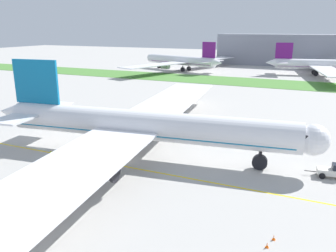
# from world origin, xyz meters

# --- Properties ---
(ground_plane) EXTENTS (600.00, 600.00, 0.00)m
(ground_plane) POSITION_xyz_m (0.00, 0.00, 0.00)
(ground_plane) COLOR #ADAAA5
(ground_plane) RESTS_ON ground
(apron_taxi_line) EXTENTS (280.00, 0.36, 0.01)m
(apron_taxi_line) POSITION_xyz_m (0.00, -2.59, 0.00)
(apron_taxi_line) COLOR yellow
(apron_taxi_line) RESTS_ON ground
(grass_median_strip) EXTENTS (320.00, 24.00, 0.10)m
(grass_median_strip) POSITION_xyz_m (0.00, 96.03, 0.05)
(grass_median_strip) COLOR #4C8438
(grass_median_strip) RESTS_ON ground
(airliner_foreground) EXTENTS (59.72, 97.59, 16.30)m
(airliner_foreground) POSITION_xyz_m (1.43, 2.83, 5.54)
(airliner_foreground) COLOR white
(airliner_foreground) RESTS_ON ground
(pushback_tug) EXTENTS (6.24, 2.78, 2.21)m
(pushback_tug) POSITION_xyz_m (32.45, 6.68, 1.01)
(pushback_tug) COLOR white
(pushback_tug) RESTS_ON ground
(ground_crew_wingwalker_port) EXTENTS (0.52, 0.34, 1.55)m
(ground_crew_wingwalker_port) POSITION_xyz_m (-11.89, -4.81, 0.94)
(ground_crew_wingwalker_port) COLOR black
(ground_crew_wingwalker_port) RESTS_ON ground
(ground_crew_wingwalker_starboard) EXTENTS (0.43, 0.52, 1.67)m
(ground_crew_wingwalker_starboard) POSITION_xyz_m (-9.36, 3.24, 1.01)
(ground_crew_wingwalker_starboard) COLOR black
(ground_crew_wingwalker_starboard) RESTS_ON ground
(traffic_cone_near_nose) EXTENTS (0.36, 0.36, 0.58)m
(traffic_cone_near_nose) POSITION_xyz_m (26.05, -15.14, 0.28)
(traffic_cone_near_nose) COLOR #F2590C
(traffic_cone_near_nose) RESTS_ON ground
(traffic_cone_port_wing) EXTENTS (0.36, 0.36, 0.58)m
(traffic_cone_port_wing) POSITION_xyz_m (26.49, -13.47, 0.28)
(traffic_cone_port_wing) COLOR #F2590C
(traffic_cone_port_wing) RESTS_ON ground
(parked_airliner_far_left) EXTENTS (48.53, 79.43, 15.15)m
(parked_airliner_far_left) POSITION_xyz_m (-38.24, 121.04, 5.14)
(parked_airliner_far_left) COLOR white
(parked_airliner_far_left) RESTS_ON ground
(parked_airliner_far_centre) EXTENTS (51.13, 83.42, 14.98)m
(parked_airliner_far_centre) POSITION_xyz_m (28.36, 130.84, 5.09)
(parked_airliner_far_centre) COLOR white
(parked_airliner_far_centre) RESTS_ON ground
(terminal_building) EXTENTS (116.77, 20.00, 18.00)m
(terminal_building) POSITION_xyz_m (26.80, 171.41, 9.00)
(terminal_building) COLOR gray
(terminal_building) RESTS_ON ground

